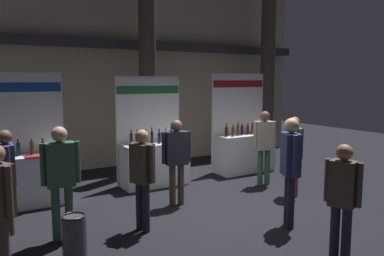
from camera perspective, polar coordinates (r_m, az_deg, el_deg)
ground_plane at (r=7.42m, az=5.63°, el=-11.83°), size 24.00×24.00×0.00m
hall_colonnade at (r=11.02m, az=-8.27°, el=10.21°), size 11.07×1.28×6.10m
exhibitor_booth_0 at (r=8.08m, az=-23.40°, el=-6.25°), size 1.58×0.70×2.55m
exhibitor_booth_1 at (r=8.88m, az=-5.62°, el=-4.56°), size 1.59×0.66×2.49m
exhibitor_booth_2 at (r=10.22m, az=7.71°, el=-2.97°), size 1.66×0.66×2.58m
trash_bin at (r=5.63m, az=-17.03°, el=-15.14°), size 0.33×0.33×0.60m
visitor_0 at (r=6.45m, az=14.38°, el=-4.92°), size 0.39×0.49×1.80m
visitor_1 at (r=5.44m, az=21.39°, el=-9.17°), size 0.32×0.46×1.59m
visitor_2 at (r=7.36m, az=-2.31°, el=-3.96°), size 0.58×0.29×1.66m
visitor_3 at (r=6.67m, az=-25.75°, el=-5.92°), size 0.23×0.58×1.65m
visitor_5 at (r=6.15m, az=-7.38°, el=-6.43°), size 0.35×0.47×1.64m
visitor_6 at (r=8.94m, az=10.67°, el=-1.89°), size 0.53×0.35×1.71m
visitor_7 at (r=6.06m, az=-18.85°, el=-6.31°), size 0.57×0.27×1.73m
visitor_9 at (r=8.24m, az=14.82°, el=-3.17°), size 0.25×0.48×1.66m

